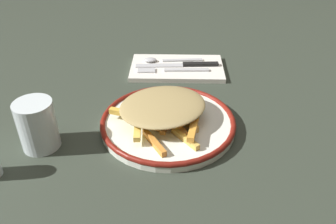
# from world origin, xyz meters

# --- Properties ---
(ground_plane) EXTENTS (2.60, 2.60, 0.00)m
(ground_plane) POSITION_xyz_m (0.00, 0.00, 0.00)
(ground_plane) COLOR #31392F
(plate) EXTENTS (0.26, 0.26, 0.02)m
(plate) POSITION_xyz_m (0.00, 0.00, 0.01)
(plate) COLOR white
(plate) RESTS_ON ground_plane
(fries_heap) EXTENTS (0.22, 0.22, 0.04)m
(fries_heap) POSITION_xyz_m (0.00, 0.01, 0.04)
(fries_heap) COLOR gold
(fries_heap) RESTS_ON plate
(napkin) EXTENTS (0.15, 0.24, 0.01)m
(napkin) POSITION_xyz_m (0.24, -0.03, 0.01)
(napkin) COLOR silver
(napkin) RESTS_ON ground_plane
(fork) EXTENTS (0.02, 0.18, 0.00)m
(fork) POSITION_xyz_m (0.22, -0.02, 0.01)
(fork) COLOR silver
(fork) RESTS_ON napkin
(knife) EXTENTS (0.02, 0.21, 0.01)m
(knife) POSITION_xyz_m (0.24, -0.05, 0.01)
(knife) COLOR black
(knife) RESTS_ON napkin
(spoon) EXTENTS (0.02, 0.15, 0.01)m
(spoon) POSITION_xyz_m (0.27, 0.00, 0.02)
(spoon) COLOR silver
(spoon) RESTS_ON napkin
(water_glass) EXTENTS (0.07, 0.07, 0.09)m
(water_glass) POSITION_xyz_m (-0.05, 0.23, 0.05)
(water_glass) COLOR silver
(water_glass) RESTS_ON ground_plane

